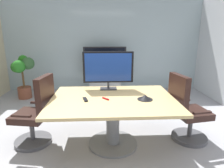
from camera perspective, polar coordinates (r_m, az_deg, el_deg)
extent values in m
plane|color=#99999E|center=(3.01, -1.71, -19.24)|extent=(7.61, 7.61, 0.00)
cube|color=#9EB2B7|center=(5.81, -2.54, 11.22)|extent=(5.78, 0.10, 2.61)
cube|color=tan|center=(2.85, 0.26, -4.62)|extent=(1.82, 1.32, 0.04)
cylinder|color=slate|center=(3.00, 0.25, -11.46)|extent=(0.20, 0.20, 0.72)
cylinder|color=slate|center=(3.16, 0.24, -17.04)|extent=(0.76, 0.76, 0.03)
cylinder|color=#4C4C51|center=(3.42, -22.25, -15.32)|extent=(0.56, 0.56, 0.06)
cylinder|color=#4C4C51|center=(3.32, -22.62, -12.18)|extent=(0.07, 0.07, 0.36)
cube|color=black|center=(3.23, -23.01, -8.69)|extent=(0.55, 0.55, 0.10)
cube|color=black|center=(3.00, -19.15, -3.40)|extent=(0.16, 0.46, 0.60)
cube|color=black|center=(3.39, -20.81, -5.18)|extent=(0.28, 0.09, 0.03)
cube|color=black|center=(2.97, -25.34, -8.52)|extent=(0.28, 0.09, 0.03)
cylinder|color=#4C4C51|center=(3.52, 21.82, -14.41)|extent=(0.56, 0.56, 0.06)
cylinder|color=#4C4C51|center=(3.42, 22.17, -11.33)|extent=(0.07, 0.07, 0.36)
cube|color=black|center=(3.33, 22.54, -7.93)|extent=(0.55, 0.55, 0.10)
cube|color=black|center=(3.08, 19.01, -2.90)|extent=(0.16, 0.46, 0.60)
cube|color=black|center=(3.09, 25.18, -7.65)|extent=(0.28, 0.10, 0.03)
cube|color=black|center=(3.48, 20.07, -4.59)|extent=(0.28, 0.10, 0.03)
cube|color=#333338|center=(3.29, -1.09, -1.35)|extent=(0.28, 0.18, 0.02)
cylinder|color=#333338|center=(3.28, -1.09, -0.38)|extent=(0.04, 0.04, 0.10)
cube|color=black|center=(3.22, -1.13, 5.00)|extent=(0.84, 0.04, 0.52)
cube|color=navy|center=(3.20, -1.12, 4.94)|extent=(0.77, 0.01, 0.47)
cube|color=#B7BABC|center=(5.63, -2.07, 0.43)|extent=(0.90, 0.36, 0.55)
cube|color=black|center=(5.48, -2.14, 7.02)|extent=(1.20, 0.06, 0.76)
cube|color=black|center=(5.44, -2.13, 6.97)|extent=(1.12, 0.01, 0.69)
cylinder|color=brown|center=(5.62, -24.42, -2.30)|extent=(0.34, 0.34, 0.30)
cylinder|color=brown|center=(5.52, -24.83, 1.36)|extent=(0.05, 0.05, 0.44)
sphere|color=#325B31|center=(5.38, -23.62, 5.61)|extent=(0.31, 0.31, 0.31)
sphere|color=#267A1B|center=(5.53, -24.86, 6.55)|extent=(0.24, 0.24, 0.24)
sphere|color=#296C20|center=(5.52, -26.43, 4.53)|extent=(0.29, 0.29, 0.29)
sphere|color=#287923|center=(5.30, -25.92, 4.69)|extent=(0.32, 0.32, 0.32)
cone|color=black|center=(2.82, 9.78, -3.88)|extent=(0.19, 0.19, 0.07)
cylinder|color=black|center=(2.83, 9.75, -4.47)|extent=(0.22, 0.22, 0.01)
cube|color=black|center=(2.79, -7.92, -4.55)|extent=(0.09, 0.18, 0.02)
cube|color=red|center=(2.79, -1.97, -4.36)|extent=(0.10, 0.11, 0.02)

